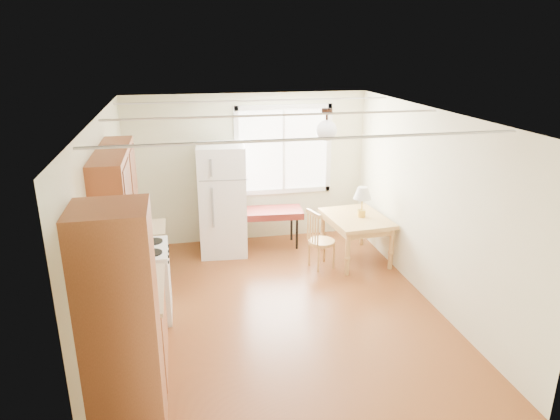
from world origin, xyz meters
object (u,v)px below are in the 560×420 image
object	(u,v)px
chair	(317,236)
refrigerator	(222,200)
bench	(259,214)
dining_table	(356,223)

from	to	relation	value
chair	refrigerator	bearing A→B (deg)	129.16
bench	chair	xyz separation A→B (m)	(0.71, -0.98, -0.07)
dining_table	chair	xyz separation A→B (m)	(-0.69, -0.20, -0.09)
bench	chair	distance (m)	1.21
dining_table	refrigerator	bearing A→B (deg)	155.35
refrigerator	chair	distance (m)	1.65
dining_table	chair	distance (m)	0.72
refrigerator	dining_table	bearing A→B (deg)	-15.44
refrigerator	bench	distance (m)	0.68
chair	dining_table	bearing A→B (deg)	0.55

